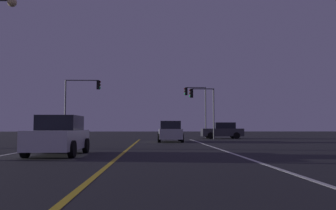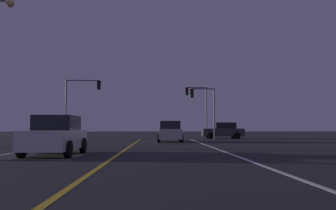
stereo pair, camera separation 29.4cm
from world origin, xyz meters
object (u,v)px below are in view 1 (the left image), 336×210
object	(u,v)px
traffic_light_far_right	(196,101)
car_ahead_far	(170,132)
car_crossing_side	(223,131)
traffic_light_near_right	(202,101)
car_oncoming	(59,136)
traffic_light_near_left	(82,95)

from	to	relation	value
traffic_light_far_right	car_ahead_far	bearing A→B (deg)	73.08
car_crossing_side	traffic_light_near_right	world-z (taller)	traffic_light_near_right
car_crossing_side	traffic_light_far_right	bearing A→B (deg)	-57.98
car_ahead_far	traffic_light_far_right	bearing A→B (deg)	-16.92
car_oncoming	traffic_light_near_left	world-z (taller)	traffic_light_near_left
car_oncoming	traffic_light_near_left	xyz separation A→B (m)	(-3.15, 19.49, 3.58)
car_oncoming	car_ahead_far	world-z (taller)	same
car_crossing_side	traffic_light_near_right	bearing A→B (deg)	35.29
car_oncoming	car_ahead_far	bearing A→B (deg)	157.93
car_ahead_far	traffic_light_far_right	size ratio (longest dim) A/B	0.73
traffic_light_far_right	traffic_light_near_right	bearing A→B (deg)	89.43
car_ahead_far	traffic_light_far_right	world-z (taller)	traffic_light_far_right
car_oncoming	traffic_light_near_right	distance (m)	21.63
car_ahead_far	traffic_light_far_right	xyz separation A→B (m)	(3.56, 11.71, 3.50)
car_oncoming	traffic_light_far_right	xyz separation A→B (m)	(8.95, 24.99, 3.50)
car_crossing_side	traffic_light_near_left	world-z (taller)	traffic_light_near_left
car_ahead_far	traffic_light_near_left	world-z (taller)	traffic_light_near_left
traffic_light_near_right	traffic_light_far_right	xyz separation A→B (m)	(0.05, 5.50, 0.52)
car_oncoming	car_ahead_far	distance (m)	14.33
traffic_light_near_left	traffic_light_far_right	bearing A→B (deg)	24.45
car_ahead_far	traffic_light_near_right	distance (m)	7.73
car_crossing_side	traffic_light_far_right	world-z (taller)	traffic_light_far_right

